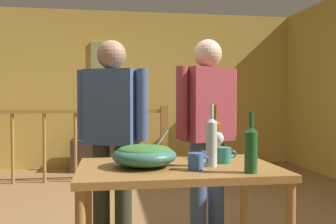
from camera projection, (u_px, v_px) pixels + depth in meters
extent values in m
cube|color=gold|center=(123.00, 89.00, 6.44)|extent=(6.03, 0.10, 2.63)
cube|color=#9EA257|center=(106.00, 58.00, 6.32)|extent=(0.49, 0.03, 0.54)
cylinder|color=#9E6B33|center=(13.00, 149.00, 5.08)|extent=(0.04, 0.04, 0.95)
cylinder|color=#9E6B33|center=(44.00, 148.00, 5.14)|extent=(0.04, 0.04, 0.95)
cylinder|color=#9E6B33|center=(75.00, 148.00, 5.20)|extent=(0.04, 0.04, 0.95)
cylinder|color=#9E6B33|center=(106.00, 147.00, 5.27)|extent=(0.04, 0.04, 0.95)
cylinder|color=#9E6B33|center=(135.00, 146.00, 5.33)|extent=(0.04, 0.04, 0.95)
cylinder|color=#9E6B33|center=(164.00, 146.00, 5.40)|extent=(0.04, 0.04, 0.95)
cube|color=#9E6B33|center=(44.00, 112.00, 5.12)|extent=(3.38, 0.07, 0.05)
cube|color=#9E6B33|center=(164.00, 142.00, 5.40)|extent=(0.10, 0.10, 1.05)
cube|color=#38281E|center=(100.00, 155.00, 6.07)|extent=(0.90, 0.40, 0.50)
cube|color=black|center=(100.00, 139.00, 6.06)|extent=(0.20, 0.12, 0.02)
cylinder|color=black|center=(100.00, 135.00, 6.06)|extent=(0.03, 0.03, 0.08)
cube|color=black|center=(100.00, 125.00, 6.02)|extent=(0.48, 0.06, 0.26)
cube|color=black|center=(100.00, 125.00, 6.00)|extent=(0.44, 0.01, 0.24)
cube|color=#9E6B33|center=(178.00, 169.00, 2.21)|extent=(1.15, 0.76, 0.04)
cylinder|color=#9E6B33|center=(88.00, 219.00, 2.48)|extent=(0.05, 0.05, 0.71)
cylinder|color=#9E6B33|center=(244.00, 211.00, 2.64)|extent=(0.05, 0.05, 0.71)
ellipsoid|color=#337060|center=(144.00, 156.00, 2.17)|extent=(0.37, 0.37, 0.13)
ellipsoid|color=#38702D|center=(144.00, 150.00, 2.17)|extent=(0.31, 0.31, 0.06)
cylinder|color=silver|center=(157.00, 146.00, 2.18)|extent=(0.14, 0.01, 0.19)
cylinder|color=silver|center=(218.00, 159.00, 2.44)|extent=(0.07, 0.07, 0.01)
cylinder|color=silver|center=(218.00, 151.00, 2.44)|extent=(0.01, 0.01, 0.10)
ellipsoid|color=silver|center=(218.00, 138.00, 2.44)|extent=(0.07, 0.07, 0.08)
cylinder|color=brown|center=(215.00, 140.00, 2.55)|extent=(0.08, 0.08, 0.23)
cone|color=brown|center=(215.00, 121.00, 2.54)|extent=(0.08, 0.08, 0.03)
cylinder|color=brown|center=(215.00, 112.00, 2.54)|extent=(0.03, 0.03, 0.09)
cylinder|color=silver|center=(211.00, 144.00, 2.19)|extent=(0.07, 0.07, 0.26)
cone|color=silver|center=(212.00, 120.00, 2.18)|extent=(0.07, 0.07, 0.03)
cylinder|color=silver|center=(212.00, 111.00, 2.18)|extent=(0.02, 0.02, 0.08)
cylinder|color=#1E5628|center=(251.00, 153.00, 1.99)|extent=(0.07, 0.07, 0.22)
cone|color=#1E5628|center=(251.00, 129.00, 1.98)|extent=(0.07, 0.07, 0.03)
cylinder|color=#1E5628|center=(251.00, 119.00, 1.98)|extent=(0.03, 0.03, 0.08)
cylinder|color=teal|center=(224.00, 155.00, 2.30)|extent=(0.09, 0.09, 0.10)
torus|color=teal|center=(233.00, 154.00, 2.31)|extent=(0.05, 0.01, 0.05)
cylinder|color=#3866B2|center=(196.00, 161.00, 2.07)|extent=(0.09, 0.09, 0.09)
torus|color=#3866B2|center=(205.00, 160.00, 2.08)|extent=(0.05, 0.01, 0.05)
cylinder|color=#2D3323|center=(123.00, 197.00, 2.86)|extent=(0.13, 0.13, 0.80)
cylinder|color=#2D3323|center=(101.00, 195.00, 2.90)|extent=(0.13, 0.13, 0.80)
cube|color=#3D5684|center=(112.00, 107.00, 2.86)|extent=(0.43, 0.35, 0.57)
cylinder|color=#3D5684|center=(142.00, 105.00, 2.80)|extent=(0.09, 0.09, 0.54)
cylinder|color=#3D5684|center=(83.00, 105.00, 2.92)|extent=(0.09, 0.09, 0.54)
sphere|color=#A37556|center=(112.00, 55.00, 2.85)|extent=(0.22, 0.22, 0.22)
cylinder|color=#3D5684|center=(216.00, 190.00, 3.05)|extent=(0.13, 0.13, 0.81)
cylinder|color=#3D5684|center=(198.00, 193.00, 2.95)|extent=(0.13, 0.13, 0.81)
cube|color=#9E3842|center=(208.00, 104.00, 2.98)|extent=(0.45, 0.36, 0.57)
cylinder|color=#9E3842|center=(231.00, 102.00, 3.11)|extent=(0.09, 0.09, 0.55)
cylinder|color=#9E3842|center=(182.00, 103.00, 2.84)|extent=(0.09, 0.09, 0.55)
sphere|color=beige|center=(208.00, 54.00, 2.96)|extent=(0.22, 0.22, 0.22)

